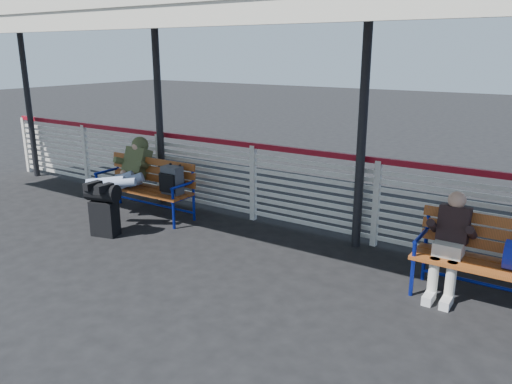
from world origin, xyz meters
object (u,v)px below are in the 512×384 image
Objects in this scene: luggage_stack at (104,207)px; companion_person at (449,243)px; bench_left at (153,181)px; traveler_man at (122,177)px.

companion_person reaches higher than luggage_stack.
bench_left reaches higher than luggage_stack.
luggage_stack is at bearing -63.30° from traveler_man.
luggage_stack is at bearing -169.76° from companion_person.
companion_person is at bearing -4.00° from luggage_stack.
companion_person reaches higher than bench_left.
bench_left is (-0.02, 1.03, 0.16)m from luggage_stack.
traveler_man is at bearing -178.35° from companion_person.
traveler_man is at bearing 102.45° from luggage_stack.
companion_person is (4.58, 0.83, 0.17)m from luggage_stack.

